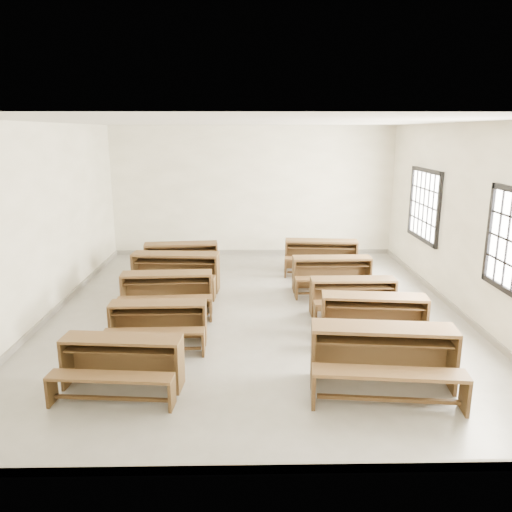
{
  "coord_description": "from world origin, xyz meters",
  "views": [
    {
      "loc": [
        -0.16,
        -8.2,
        3.06
      ],
      "look_at": [
        0.0,
        0.0,
        1.0
      ],
      "focal_mm": 35.0,
      "sensor_mm": 36.0,
      "label": 1
    }
  ],
  "objects_px": {
    "desk_set_0": "(121,360)",
    "desk_set_9": "(321,254)",
    "desk_set_1": "(158,320)",
    "desk_set_2": "(167,290)",
    "desk_set_6": "(374,315)",
    "desk_set_8": "(332,272)",
    "desk_set_7": "(353,294)",
    "desk_set_3": "(175,270)",
    "desk_set_5": "(383,353)",
    "desk_set_4": "(181,257)"
  },
  "relations": [
    {
      "from": "desk_set_0",
      "to": "desk_set_9",
      "type": "distance_m",
      "value": 6.05
    },
    {
      "from": "desk_set_1",
      "to": "desk_set_2",
      "type": "distance_m",
      "value": 1.34
    },
    {
      "from": "desk_set_6",
      "to": "desk_set_8",
      "type": "distance_m",
      "value": 2.39
    },
    {
      "from": "desk_set_1",
      "to": "desk_set_9",
      "type": "height_order",
      "value": "desk_set_9"
    },
    {
      "from": "desk_set_7",
      "to": "desk_set_9",
      "type": "bearing_deg",
      "value": 92.72
    },
    {
      "from": "desk_set_0",
      "to": "desk_set_1",
      "type": "bearing_deg",
      "value": 85.83
    },
    {
      "from": "desk_set_8",
      "to": "desk_set_6",
      "type": "bearing_deg",
      "value": -84.92
    },
    {
      "from": "desk_set_1",
      "to": "desk_set_3",
      "type": "xyz_separation_m",
      "value": [
        -0.09,
        2.5,
        0.07
      ]
    },
    {
      "from": "desk_set_1",
      "to": "desk_set_7",
      "type": "bearing_deg",
      "value": 18.65
    },
    {
      "from": "desk_set_3",
      "to": "desk_set_9",
      "type": "relative_size",
      "value": 1.05
    },
    {
      "from": "desk_set_2",
      "to": "desk_set_3",
      "type": "xyz_separation_m",
      "value": [
        -0.02,
        1.16,
        0.03
      ]
    },
    {
      "from": "desk_set_3",
      "to": "desk_set_5",
      "type": "height_order",
      "value": "desk_set_5"
    },
    {
      "from": "desk_set_4",
      "to": "desk_set_6",
      "type": "height_order",
      "value": "desk_set_4"
    },
    {
      "from": "desk_set_0",
      "to": "desk_set_1",
      "type": "height_order",
      "value": "desk_set_0"
    },
    {
      "from": "desk_set_4",
      "to": "desk_set_6",
      "type": "xyz_separation_m",
      "value": [
        3.31,
        -3.58,
        -0.01
      ]
    },
    {
      "from": "desk_set_4",
      "to": "desk_set_7",
      "type": "distance_m",
      "value": 4.09
    },
    {
      "from": "desk_set_5",
      "to": "desk_set_9",
      "type": "relative_size",
      "value": 1.09
    },
    {
      "from": "desk_set_4",
      "to": "desk_set_5",
      "type": "bearing_deg",
      "value": -64.59
    },
    {
      "from": "desk_set_0",
      "to": "desk_set_2",
      "type": "distance_m",
      "value": 2.66
    },
    {
      "from": "desk_set_3",
      "to": "desk_set_7",
      "type": "height_order",
      "value": "desk_set_3"
    },
    {
      "from": "desk_set_1",
      "to": "desk_set_2",
      "type": "bearing_deg",
      "value": 92.0
    },
    {
      "from": "desk_set_0",
      "to": "desk_set_9",
      "type": "xyz_separation_m",
      "value": [
        3.17,
        5.16,
        0.04
      ]
    },
    {
      "from": "desk_set_1",
      "to": "desk_set_4",
      "type": "distance_m",
      "value": 3.65
    },
    {
      "from": "desk_set_6",
      "to": "desk_set_7",
      "type": "bearing_deg",
      "value": 101.25
    },
    {
      "from": "desk_set_4",
      "to": "desk_set_3",
      "type": "bearing_deg",
      "value": -94.68
    },
    {
      "from": "desk_set_0",
      "to": "desk_set_4",
      "type": "bearing_deg",
      "value": 93.92
    },
    {
      "from": "desk_set_1",
      "to": "desk_set_8",
      "type": "bearing_deg",
      "value": 38.36
    },
    {
      "from": "desk_set_0",
      "to": "desk_set_6",
      "type": "distance_m",
      "value": 3.68
    },
    {
      "from": "desk_set_3",
      "to": "desk_set_1",
      "type": "bearing_deg",
      "value": -83.37
    },
    {
      "from": "desk_set_6",
      "to": "desk_set_7",
      "type": "xyz_separation_m",
      "value": [
        -0.09,
        1.05,
        -0.03
      ]
    },
    {
      "from": "desk_set_2",
      "to": "desk_set_6",
      "type": "bearing_deg",
      "value": -24.48
    },
    {
      "from": "desk_set_0",
      "to": "desk_set_3",
      "type": "xyz_separation_m",
      "value": [
        0.12,
        3.82,
        0.06
      ]
    },
    {
      "from": "desk_set_1",
      "to": "desk_set_3",
      "type": "relative_size",
      "value": 0.81
    },
    {
      "from": "desk_set_3",
      "to": "desk_set_6",
      "type": "distance_m",
      "value": 4.09
    },
    {
      "from": "desk_set_1",
      "to": "desk_set_9",
      "type": "xyz_separation_m",
      "value": [
        2.95,
        3.84,
        0.05
      ]
    },
    {
      "from": "desk_set_2",
      "to": "desk_set_5",
      "type": "bearing_deg",
      "value": -44.89
    },
    {
      "from": "desk_set_9",
      "to": "desk_set_6",
      "type": "bearing_deg",
      "value": -80.57
    },
    {
      "from": "desk_set_0",
      "to": "desk_set_8",
      "type": "distance_m",
      "value": 4.92
    },
    {
      "from": "desk_set_4",
      "to": "desk_set_7",
      "type": "relative_size",
      "value": 1.15
    },
    {
      "from": "desk_set_4",
      "to": "desk_set_5",
      "type": "xyz_separation_m",
      "value": [
        3.06,
        -5.0,
        0.04
      ]
    },
    {
      "from": "desk_set_2",
      "to": "desk_set_6",
      "type": "xyz_separation_m",
      "value": [
        3.27,
        -1.28,
        -0.0
      ]
    },
    {
      "from": "desk_set_7",
      "to": "desk_set_6",
      "type": "bearing_deg",
      "value": -85.6
    },
    {
      "from": "desk_set_5",
      "to": "desk_set_4",
      "type": "bearing_deg",
      "value": 127.69
    },
    {
      "from": "desk_set_4",
      "to": "desk_set_5",
      "type": "distance_m",
      "value": 5.86
    },
    {
      "from": "desk_set_3",
      "to": "desk_set_9",
      "type": "xyz_separation_m",
      "value": [
        3.04,
        1.33,
        -0.02
      ]
    },
    {
      "from": "desk_set_2",
      "to": "desk_set_4",
      "type": "height_order",
      "value": "desk_set_4"
    },
    {
      "from": "desk_set_3",
      "to": "desk_set_6",
      "type": "relative_size",
      "value": 1.07
    },
    {
      "from": "desk_set_3",
      "to": "desk_set_0",
      "type": "bearing_deg",
      "value": -87.28
    },
    {
      "from": "desk_set_7",
      "to": "desk_set_9",
      "type": "distance_m",
      "value": 2.72
    },
    {
      "from": "desk_set_0",
      "to": "desk_set_2",
      "type": "relative_size",
      "value": 0.95
    }
  ]
}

